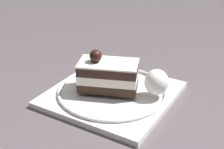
{
  "coord_description": "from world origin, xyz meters",
  "views": [
    {
      "loc": [
        0.2,
        -0.47,
        0.31
      ],
      "look_at": [
        -0.01,
        -0.0,
        0.05
      ],
      "focal_mm": 51.4,
      "sensor_mm": 36.0,
      "label": 1
    }
  ],
  "objects_px": {
    "cake_slice": "(108,75)",
    "fork": "(91,70)",
    "whipped_cream_dollop": "(156,82)",
    "dessert_plate": "(112,93)"
  },
  "relations": [
    {
      "from": "dessert_plate",
      "to": "cake_slice",
      "type": "xyz_separation_m",
      "value": [
        -0.01,
        0.0,
        0.04
      ]
    },
    {
      "from": "whipped_cream_dollop",
      "to": "fork",
      "type": "bearing_deg",
      "value": 167.53
    },
    {
      "from": "dessert_plate",
      "to": "fork",
      "type": "height_order",
      "value": "fork"
    },
    {
      "from": "cake_slice",
      "to": "fork",
      "type": "relative_size",
      "value": 1.25
    },
    {
      "from": "cake_slice",
      "to": "fork",
      "type": "xyz_separation_m",
      "value": [
        -0.06,
        0.05,
        -0.02
      ]
    },
    {
      "from": "cake_slice",
      "to": "fork",
      "type": "height_order",
      "value": "cake_slice"
    },
    {
      "from": "cake_slice",
      "to": "whipped_cream_dollop",
      "type": "height_order",
      "value": "cake_slice"
    },
    {
      "from": "cake_slice",
      "to": "whipped_cream_dollop",
      "type": "bearing_deg",
      "value": 10.72
    },
    {
      "from": "dessert_plate",
      "to": "whipped_cream_dollop",
      "type": "relative_size",
      "value": 5.04
    },
    {
      "from": "cake_slice",
      "to": "fork",
      "type": "bearing_deg",
      "value": 140.94
    }
  ]
}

